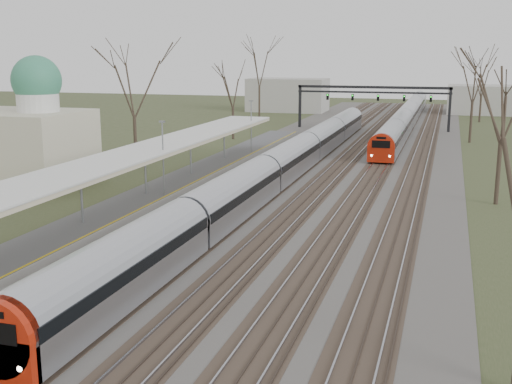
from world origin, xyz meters
TOP-DOWN VIEW (x-y plane):
  - track_bed at (0.26, 55.00)m, footprint 24.00×160.00m
  - platform at (-9.05, 37.50)m, footprint 3.50×69.00m
  - canopy at (-9.05, 32.99)m, footprint 4.10×50.00m
  - dome_building at (-21.71, 38.00)m, footprint 10.00×8.00m
  - signal_gantry at (0.29, 84.99)m, footprint 21.00×0.59m
  - tree_west_far at (-17.00, 48.00)m, footprint 5.50×5.50m
  - tree_east_far at (14.00, 42.00)m, footprint 5.00×5.00m
  - train_near at (-2.50, 47.76)m, footprint 2.62×75.21m
  - train_far at (4.50, 93.38)m, footprint 2.62×75.21m

SIDE VIEW (x-z plane):
  - track_bed at x=0.26m, z-range -0.05..0.17m
  - platform at x=-9.05m, z-range 0.00..1.00m
  - train_near at x=-2.50m, z-range -0.05..3.00m
  - train_far at x=4.50m, z-range -0.05..3.00m
  - dome_building at x=-21.71m, z-range -1.43..8.87m
  - canopy at x=-9.05m, z-range 2.37..5.48m
  - signal_gantry at x=0.29m, z-range 1.87..7.95m
  - tree_east_far at x=14.00m, z-range 2.14..12.44m
  - tree_west_far at x=-17.00m, z-range 2.35..13.68m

